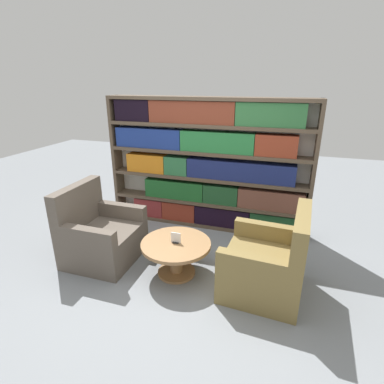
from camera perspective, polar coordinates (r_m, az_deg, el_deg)
The scene contains 6 objects.
ground_plane at distance 3.70m, azimuth -3.71°, elevation -15.64°, with size 14.00×14.00×0.00m, color gray.
bookshelf at distance 4.52m, azimuth 3.02°, elevation 5.16°, with size 3.06×0.30×1.97m.
armchair_left at distance 4.04m, azimuth -17.05°, elevation -7.95°, with size 0.82×0.87×0.97m.
armchair_right at distance 3.42m, azimuth 14.20°, elevation -13.29°, with size 0.88×0.92×0.97m.
coffee_table at distance 3.58m, azimuth -3.05°, elevation -11.22°, with size 0.82×0.82×0.42m.
table_sign at distance 3.50m, azimuth -3.10°, elevation -8.84°, with size 0.12×0.06×0.13m.
Camera 1 is at (1.14, -2.77, 2.18)m, focal length 28.00 mm.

